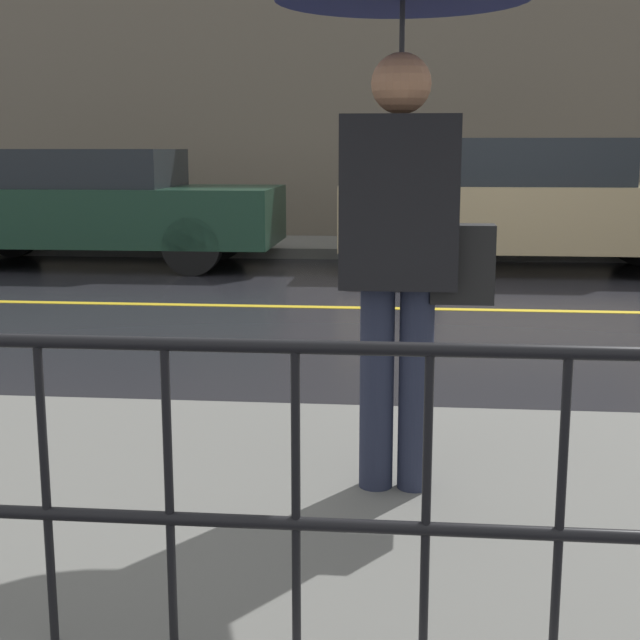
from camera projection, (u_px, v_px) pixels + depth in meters
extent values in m
plane|color=black|center=(502.00, 310.00, 8.29)|extent=(80.00, 80.00, 0.00)
cube|color=slate|center=(469.00, 248.00, 12.84)|extent=(28.00, 1.86, 0.14)
cube|color=gold|center=(502.00, 310.00, 8.29)|extent=(25.20, 0.12, 0.01)
cube|color=#706656|center=(469.00, 72.00, 13.41)|extent=(28.00, 0.30, 5.24)
cylinder|color=black|center=(46.00, 498.00, 2.36)|extent=(0.02, 0.02, 0.85)
cylinder|color=black|center=(169.00, 503.00, 2.32)|extent=(0.02, 0.02, 0.85)
cylinder|color=black|center=(296.00, 508.00, 2.29)|extent=(0.02, 0.02, 0.85)
cylinder|color=black|center=(426.00, 513.00, 2.26)|extent=(0.02, 0.02, 0.85)
cylinder|color=black|center=(560.00, 518.00, 2.23)|extent=(0.02, 0.02, 0.85)
cylinder|color=#23283D|center=(377.00, 388.00, 3.51)|extent=(0.13, 0.13, 0.82)
cylinder|color=#23283D|center=(416.00, 389.00, 3.50)|extent=(0.13, 0.13, 0.82)
cube|color=black|center=(399.00, 202.00, 3.37)|extent=(0.44, 0.27, 0.65)
sphere|color=tan|center=(401.00, 83.00, 3.28)|extent=(0.22, 0.22, 0.22)
cylinder|color=#262628|center=(401.00, 103.00, 3.30)|extent=(0.02, 0.02, 0.73)
cube|color=black|center=(462.00, 264.00, 3.39)|extent=(0.24, 0.12, 0.30)
cube|color=#193828|center=(95.00, 215.00, 11.40)|extent=(4.70, 1.81, 0.71)
cube|color=#1E2328|center=(78.00, 168.00, 11.31)|extent=(2.44, 1.67, 0.47)
cylinder|color=black|center=(220.00, 234.00, 12.09)|extent=(0.70, 0.22, 0.70)
cylinder|color=black|center=(192.00, 246.00, 10.54)|extent=(0.70, 0.22, 0.70)
cylinder|color=black|center=(14.00, 232.00, 12.37)|extent=(0.70, 0.22, 0.70)
cube|color=tan|center=(533.00, 216.00, 10.87)|extent=(4.68, 1.72, 0.77)
cube|color=#1E2328|center=(520.00, 162.00, 10.76)|extent=(2.43, 1.58, 0.55)
cylinder|color=black|center=(638.00, 239.00, 11.53)|extent=(0.67, 0.22, 0.67)
cylinder|color=black|center=(413.00, 237.00, 11.80)|extent=(0.67, 0.22, 0.67)
cylinder|color=black|center=(414.00, 249.00, 10.34)|extent=(0.67, 0.22, 0.67)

